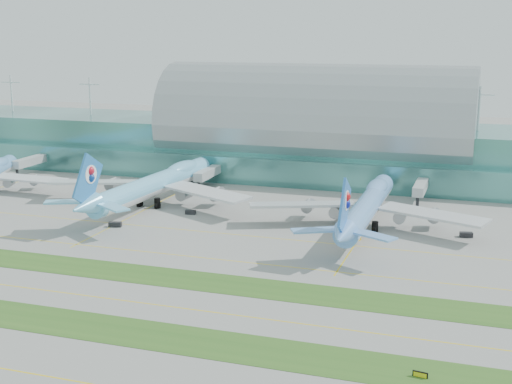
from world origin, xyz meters
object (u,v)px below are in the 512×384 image
(airliner_c, at_px, (367,205))
(taxiway_sign_east, at_px, (420,375))
(terminal, at_px, (316,139))
(airliner_b, at_px, (155,183))

(airliner_c, height_order, taxiway_sign_east, airliner_c)
(terminal, bearing_deg, airliner_c, -65.11)
(airliner_b, xyz_separation_m, taxiway_sign_east, (94.18, -94.68, -6.49))
(airliner_b, xyz_separation_m, airliner_c, (70.26, -6.29, -0.41))
(airliner_b, bearing_deg, airliner_c, -1.17)
(airliner_b, relative_size, airliner_c, 1.06)
(terminal, xyz_separation_m, taxiway_sign_east, (56.21, -157.98, -13.70))
(terminal, height_order, taxiway_sign_east, terminal)
(airliner_c, bearing_deg, taxiway_sign_east, -74.97)
(airliner_b, height_order, airliner_c, airliner_b)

